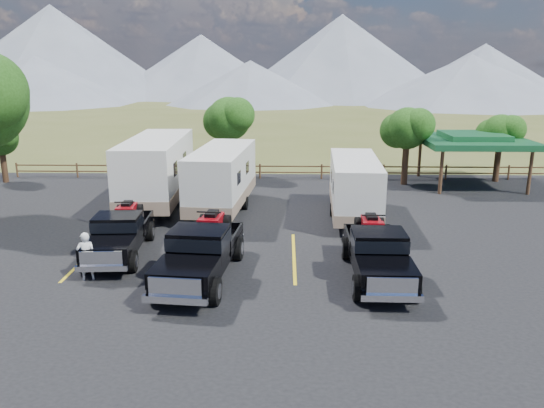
{
  "coord_description": "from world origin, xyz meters",
  "views": [
    {
      "loc": [
        1.64,
        -15.27,
        7.22
      ],
      "look_at": [
        1.1,
        6.05,
        1.6
      ],
      "focal_mm": 35.0,
      "sensor_mm": 36.0,
      "label": 1
    }
  ],
  "objects_px": {
    "rig_center": "(201,250)",
    "trailer_center": "(222,179)",
    "person_a": "(86,256)",
    "rig_right": "(377,251)",
    "rig_left": "(120,232)",
    "pavilion": "(473,140)",
    "trailer_left": "(157,171)",
    "trailer_right": "(354,188)"
  },
  "relations": [
    {
      "from": "rig_center",
      "to": "trailer_left",
      "type": "distance_m",
      "value": 10.33
    },
    {
      "from": "trailer_right",
      "to": "rig_right",
      "type": "bearing_deg",
      "value": -87.69
    },
    {
      "from": "trailer_center",
      "to": "person_a",
      "type": "relative_size",
      "value": 5.32
    },
    {
      "from": "rig_center",
      "to": "trailer_center",
      "type": "relative_size",
      "value": 0.69
    },
    {
      "from": "rig_right",
      "to": "person_a",
      "type": "bearing_deg",
      "value": -176.28
    },
    {
      "from": "rig_center",
      "to": "trailer_center",
      "type": "bearing_deg",
      "value": 97.5
    },
    {
      "from": "rig_right",
      "to": "pavilion",
      "type": "bearing_deg",
      "value": 61.9
    },
    {
      "from": "trailer_left",
      "to": "trailer_center",
      "type": "bearing_deg",
      "value": -15.32
    },
    {
      "from": "trailer_center",
      "to": "trailer_right",
      "type": "height_order",
      "value": "trailer_center"
    },
    {
      "from": "pavilion",
      "to": "rig_center",
      "type": "height_order",
      "value": "pavilion"
    },
    {
      "from": "rig_right",
      "to": "trailer_left",
      "type": "height_order",
      "value": "trailer_left"
    },
    {
      "from": "pavilion",
      "to": "rig_right",
      "type": "bearing_deg",
      "value": -118.72
    },
    {
      "from": "rig_left",
      "to": "rig_right",
      "type": "height_order",
      "value": "rig_right"
    },
    {
      "from": "rig_right",
      "to": "rig_left",
      "type": "bearing_deg",
      "value": 168.64
    },
    {
      "from": "pavilion",
      "to": "rig_center",
      "type": "bearing_deg",
      "value": -133.31
    },
    {
      "from": "trailer_left",
      "to": "person_a",
      "type": "relative_size",
      "value": 5.96
    },
    {
      "from": "rig_center",
      "to": "trailer_left",
      "type": "xyz_separation_m",
      "value": [
        -3.75,
        9.58,
        0.87
      ]
    },
    {
      "from": "trailer_center",
      "to": "trailer_right",
      "type": "bearing_deg",
      "value": -5.94
    },
    {
      "from": "rig_center",
      "to": "pavilion",
      "type": "bearing_deg",
      "value": 52.32
    },
    {
      "from": "rig_left",
      "to": "rig_right",
      "type": "distance_m",
      "value": 9.81
    },
    {
      "from": "pavilion",
      "to": "trailer_center",
      "type": "height_order",
      "value": "pavilion"
    },
    {
      "from": "pavilion",
      "to": "trailer_center",
      "type": "bearing_deg",
      "value": -156.38
    },
    {
      "from": "pavilion",
      "to": "trailer_center",
      "type": "xyz_separation_m",
      "value": [
        -14.52,
        -6.35,
        -1.1
      ]
    },
    {
      "from": "rig_right",
      "to": "person_a",
      "type": "relative_size",
      "value": 3.38
    },
    {
      "from": "trailer_center",
      "to": "rig_left",
      "type": "bearing_deg",
      "value": -111.56
    },
    {
      "from": "rig_center",
      "to": "trailer_right",
      "type": "xyz_separation_m",
      "value": [
        6.18,
        7.52,
        0.52
      ]
    },
    {
      "from": "trailer_left",
      "to": "person_a",
      "type": "xyz_separation_m",
      "value": [
        -0.14,
        -9.93,
        -1.0
      ]
    },
    {
      "from": "trailer_center",
      "to": "trailer_left",
      "type": "bearing_deg",
      "value": 171.38
    },
    {
      "from": "trailer_left",
      "to": "rig_right",
      "type": "bearing_deg",
      "value": -45.55
    },
    {
      "from": "person_a",
      "to": "rig_right",
      "type": "bearing_deg",
      "value": 165.92
    },
    {
      "from": "trailer_left",
      "to": "trailer_center",
      "type": "xyz_separation_m",
      "value": [
        3.47,
        -0.83,
        -0.21
      ]
    },
    {
      "from": "pavilion",
      "to": "trailer_right",
      "type": "xyz_separation_m",
      "value": [
        -8.06,
        -7.58,
        -1.24
      ]
    },
    {
      "from": "pavilion",
      "to": "rig_center",
      "type": "distance_m",
      "value": 20.83
    },
    {
      "from": "rig_right",
      "to": "trailer_center",
      "type": "xyz_separation_m",
      "value": [
        -6.36,
        8.56,
        0.72
      ]
    },
    {
      "from": "rig_left",
      "to": "person_a",
      "type": "relative_size",
      "value": 3.29
    },
    {
      "from": "rig_center",
      "to": "person_a",
      "type": "relative_size",
      "value": 3.67
    },
    {
      "from": "rig_right",
      "to": "trailer_left",
      "type": "distance_m",
      "value": 13.62
    },
    {
      "from": "trailer_left",
      "to": "trailer_center",
      "type": "relative_size",
      "value": 1.12
    },
    {
      "from": "pavilion",
      "to": "rig_right",
      "type": "relative_size",
      "value": 1.07
    },
    {
      "from": "pavilion",
      "to": "person_a",
      "type": "height_order",
      "value": "pavilion"
    },
    {
      "from": "trailer_left",
      "to": "trailer_right",
      "type": "bearing_deg",
      "value": -13.58
    },
    {
      "from": "rig_center",
      "to": "trailer_left",
      "type": "bearing_deg",
      "value": 117.02
    }
  ]
}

